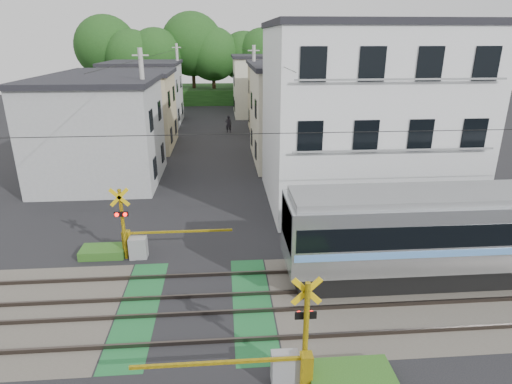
{
  "coord_description": "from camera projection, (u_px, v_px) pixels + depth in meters",
  "views": [
    {
      "loc": [
        1.06,
        -12.33,
        8.5
      ],
      "look_at": [
        2.43,
        5.0,
        2.23
      ],
      "focal_mm": 30.0,
      "sensor_mm": 36.0,
      "label": 1
    }
  ],
  "objects": [
    {
      "name": "ground",
      "position": [
        196.0,
        306.0,
        14.37
      ],
      "size": [
        120.0,
        120.0,
        0.0
      ],
      "primitive_type": "plane",
      "color": "black"
    },
    {
      "name": "track_bed",
      "position": [
        196.0,
        305.0,
        14.36
      ],
      "size": [
        120.0,
        120.0,
        0.14
      ],
      "color": "#47423A",
      "rests_on": "ground"
    },
    {
      "name": "crossing_signal_near",
      "position": [
        289.0,
        362.0,
        10.9
      ],
      "size": [
        4.74,
        0.65,
        3.09
      ],
      "color": "#E5BA0C",
      "rests_on": "ground"
    },
    {
      "name": "crossing_signal_far",
      "position": [
        136.0,
        241.0,
        17.37
      ],
      "size": [
        4.74,
        0.65,
        3.09
      ],
      "color": "#E5BA0C",
      "rests_on": "ground"
    },
    {
      "name": "apartment_block",
      "position": [
        365.0,
        116.0,
        22.32
      ],
      "size": [
        10.2,
        8.36,
        9.3
      ],
      "color": "silver",
      "rests_on": "ground"
    },
    {
      "name": "houses_row",
      "position": [
        213.0,
        101.0,
        37.59
      ],
      "size": [
        22.07,
        31.35,
        6.8
      ],
      "color": "#A1A4A6",
      "rests_on": "ground"
    },
    {
      "name": "tree_hill",
      "position": [
        211.0,
        60.0,
        57.49
      ],
      "size": [
        40.0,
        13.1,
        11.87
      ],
      "color": "#1D4517",
      "rests_on": "ground"
    },
    {
      "name": "catenary",
      "position": [
        380.0,
        198.0,
        13.59
      ],
      "size": [
        60.0,
        5.04,
        7.0
      ],
      "color": "#2D2D33",
      "rests_on": "ground"
    },
    {
      "name": "utility_poles",
      "position": [
        196.0,
        96.0,
        34.48
      ],
      "size": [
        7.9,
        42.0,
        8.0
      ],
      "color": "#A5A5A0",
      "rests_on": "ground"
    },
    {
      "name": "pedestrian",
      "position": [
        229.0,
        124.0,
        40.5
      ],
      "size": [
        0.61,
        0.42,
        1.63
      ],
      "primitive_type": "imported",
      "rotation": [
        0.0,
        0.0,
        3.1
      ],
      "color": "black",
      "rests_on": "ground"
    },
    {
      "name": "weed_patches",
      "position": [
        248.0,
        301.0,
        14.36
      ],
      "size": [
        10.25,
        8.8,
        0.4
      ],
      "color": "#2D5E1E",
      "rests_on": "ground"
    }
  ]
}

